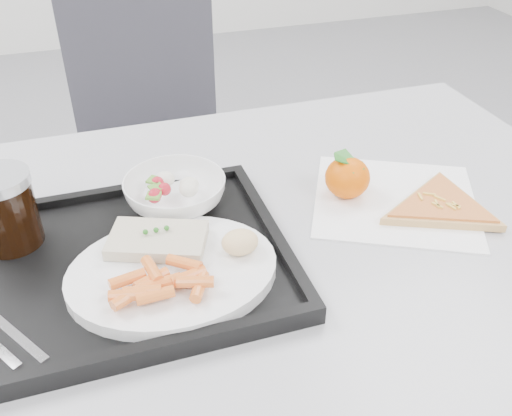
# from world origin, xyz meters

# --- Properties ---
(table) EXTENTS (1.20, 0.80, 0.75)m
(table) POSITION_xyz_m (0.00, 0.30, 0.68)
(table) COLOR #ABABAD
(table) RESTS_ON ground
(chair) EXTENTS (0.42, 0.42, 0.93)m
(chair) POSITION_xyz_m (-0.02, 1.14, 0.54)
(chair) COLOR #37363E
(chair) RESTS_ON ground
(tray) EXTENTS (0.45, 0.35, 0.03)m
(tray) POSITION_xyz_m (-0.19, 0.27, 0.76)
(tray) COLOR black
(tray) RESTS_ON table
(dinner_plate) EXTENTS (0.27, 0.27, 0.02)m
(dinner_plate) POSITION_xyz_m (-0.12, 0.21, 0.77)
(dinner_plate) COLOR white
(dinner_plate) RESTS_ON tray
(fish_fillet) EXTENTS (0.15, 0.12, 0.02)m
(fish_fillet) POSITION_xyz_m (-0.13, 0.26, 0.79)
(fish_fillet) COLOR beige
(fish_fillet) RESTS_ON dinner_plate
(bread_roll) EXTENTS (0.06, 0.05, 0.03)m
(bread_roll) POSITION_xyz_m (-0.03, 0.22, 0.80)
(bread_roll) COLOR #E3CD83
(bread_roll) RESTS_ON dinner_plate
(salad_bowl) EXTENTS (0.15, 0.15, 0.05)m
(salad_bowl) POSITION_xyz_m (-0.09, 0.37, 0.79)
(salad_bowl) COLOR white
(salad_bowl) RESTS_ON tray
(cola_glass) EXTENTS (0.09, 0.09, 0.11)m
(cola_glass) POSITION_xyz_m (-0.32, 0.36, 0.82)
(cola_glass) COLOR black
(cola_glass) RESTS_ON tray
(napkin) EXTENTS (0.33, 0.33, 0.00)m
(napkin) POSITION_xyz_m (0.25, 0.30, 0.75)
(napkin) COLOR white
(napkin) RESTS_ON table
(tangerine) EXTENTS (0.08, 0.08, 0.07)m
(tangerine) POSITION_xyz_m (0.18, 0.34, 0.79)
(tangerine) COLOR #FB5D00
(tangerine) RESTS_ON napkin
(pizza_slice) EXTENTS (0.23, 0.23, 0.02)m
(pizza_slice) POSITION_xyz_m (0.30, 0.25, 0.76)
(pizza_slice) COLOR tan
(pizza_slice) RESTS_ON napkin
(carrot_pile) EXTENTS (0.13, 0.08, 0.02)m
(carrot_pile) POSITION_xyz_m (-0.14, 0.17, 0.80)
(carrot_pile) COLOR orange
(carrot_pile) RESTS_ON dinner_plate
(salad_contents) EXTENTS (0.08, 0.08, 0.02)m
(salad_contents) POSITION_xyz_m (-0.09, 0.38, 0.80)
(salad_contents) COLOR #B01824
(salad_contents) RESTS_ON salad_bowl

